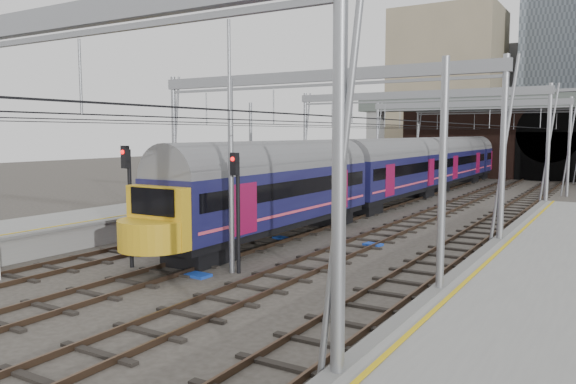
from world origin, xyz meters
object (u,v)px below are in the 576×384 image
Objects in this scene: train_main at (428,165)px; signal_near_left at (128,191)px; train_second at (380,165)px; signal_near_centre at (237,197)px.

train_main is 13.72× the size of signal_near_left.
train_main reaches higher than train_second.
train_second is 30.01m from signal_near_centre.
signal_near_left is at bearing -146.94° from signal_near_centre.
train_second is 9.84× the size of signal_near_left.
signal_near_left is 4.25m from signal_near_centre.
signal_near_left reaches higher than signal_near_centre.
train_second is (-4.00, -0.51, -0.08)m from train_main.
train_main is 4.03m from train_second.
train_main reaches higher than signal_near_left.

